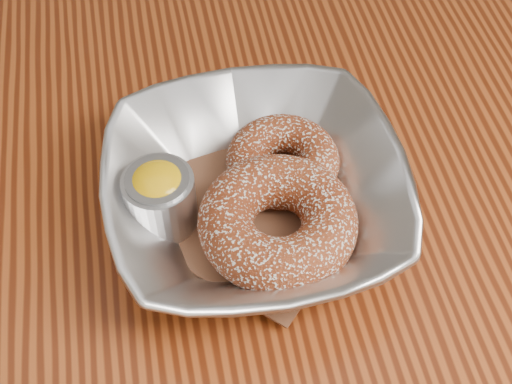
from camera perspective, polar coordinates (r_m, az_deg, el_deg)
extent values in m
cube|color=maroon|center=(0.57, -4.09, -2.92)|extent=(1.20, 0.80, 0.04)
imported|color=#B9BBC0|center=(0.53, 0.00, -0.18)|extent=(0.22, 0.22, 0.05)
cube|color=brown|center=(0.54, 0.00, -1.35)|extent=(0.21, 0.21, 0.00)
torus|color=maroon|center=(0.55, 2.15, 2.51)|extent=(0.10, 0.10, 0.03)
torus|color=maroon|center=(0.51, 1.74, -2.40)|extent=(0.14, 0.14, 0.04)
cylinder|color=#B9BBC0|center=(0.52, -7.64, -0.70)|extent=(0.05, 0.05, 0.05)
cylinder|color=gray|center=(0.52, -7.68, -0.44)|extent=(0.05, 0.05, 0.04)
ellipsoid|color=#F9B807|center=(0.51, -7.86, 0.57)|extent=(0.04, 0.04, 0.03)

